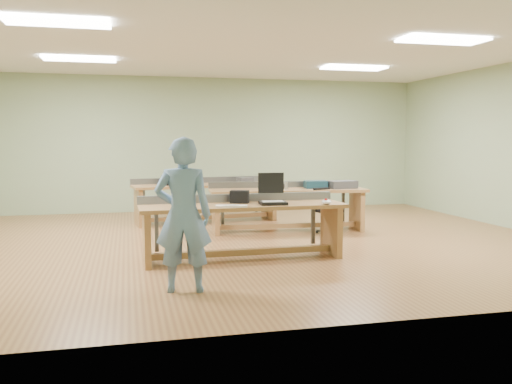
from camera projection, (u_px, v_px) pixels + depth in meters
floor at (242, 242)px, 8.58m from camera, size 10.00×10.00×0.00m
ceiling at (242, 49)px, 8.29m from camera, size 10.00×10.00×0.00m
wall_back at (206, 144)px, 12.30m from camera, size 10.00×0.04×3.00m
wall_front at (340, 153)px, 4.56m from camera, size 10.00×0.04×3.00m
fluor_panels at (242, 51)px, 8.29m from camera, size 6.20×3.50×0.03m
workbench_front at (242, 218)px, 7.29m from camera, size 2.76×0.78×0.86m
workbench_mid at (287, 200)px, 9.54m from camera, size 2.78×0.93×0.86m
workbench_back at (206, 194)px, 10.59m from camera, size 2.90×1.09×0.86m
person at (183, 215)px, 5.69m from camera, size 0.65×0.48×1.64m
laptop_base at (273, 203)px, 7.22m from camera, size 0.37×0.31×0.04m
laptop_screen at (271, 183)px, 7.33m from camera, size 0.35×0.04×0.28m
keyboard at (232, 206)px, 6.94m from camera, size 0.42×0.22×0.02m
trackball_mouse at (327, 202)px, 7.23m from camera, size 0.17×0.19×0.07m
camera_bag at (240, 197)px, 7.38m from camera, size 0.29×0.24×0.17m
task_chair at (327, 217)px, 9.26m from camera, size 0.55×0.55×0.79m
parts_bin_teal at (316, 184)px, 9.62m from camera, size 0.41×0.33×0.13m
parts_bin_grey at (342, 184)px, 9.61m from camera, size 0.52×0.36×0.13m
mug at (284, 186)px, 9.40m from camera, size 0.15×0.15×0.10m
drinks_can at (286, 186)px, 9.37m from camera, size 0.09×0.09×0.13m
storage_box_back at (171, 180)px, 10.26m from camera, size 0.38×0.31×0.19m
tray_back at (245, 180)px, 10.72m from camera, size 0.34×0.29×0.12m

